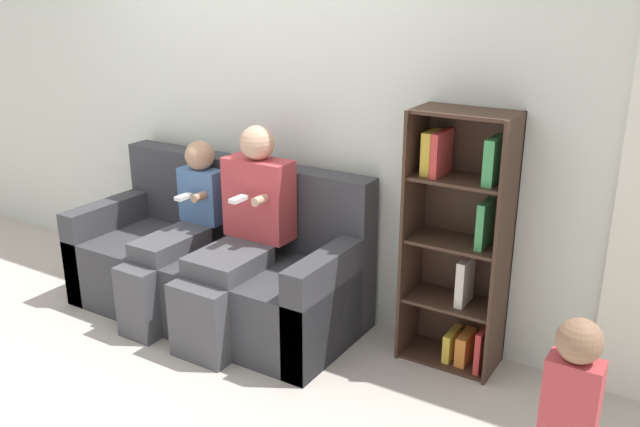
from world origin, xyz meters
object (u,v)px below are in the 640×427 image
couch (219,267)px  toddler_standing (570,408)px  child_seated (175,233)px  bookshelf (461,241)px  adult_seated (239,233)px

couch → toddler_standing: couch is taller
child_seated → bookshelf: bookshelf is taller
couch → child_seated: bearing=-141.1°
toddler_standing → bookshelf: 1.18m
couch → child_seated: child_seated is taller
couch → bookshelf: (1.47, 0.27, 0.39)m
couch → child_seated: 0.35m
adult_seated → toddler_standing: 2.04m
couch → bookshelf: bookshelf is taller
child_seated → toddler_standing: (2.45, -0.42, -0.10)m
couch → toddler_standing: 2.33m
adult_seated → bookshelf: size_ratio=0.88×
couch → bookshelf: size_ratio=1.32×
child_seated → couch: bearing=38.9°
child_seated → bookshelf: 1.73m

